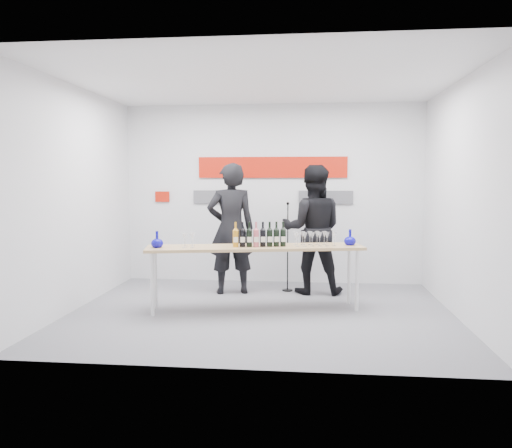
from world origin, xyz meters
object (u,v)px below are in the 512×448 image
object	(u,v)px
tasting_table	(255,251)
presenter_right	(312,230)
presenter_left	(231,229)
mic_stand	(288,264)

from	to	relation	value
tasting_table	presenter_right	world-z (taller)	presenter_right
tasting_table	presenter_left	distance (m)	1.07
mic_stand	presenter_right	bearing A→B (deg)	-11.92
presenter_right	tasting_table	bearing A→B (deg)	54.66
tasting_table	mic_stand	size ratio (longest dim) A/B	2.10
presenter_right	mic_stand	size ratio (longest dim) A/B	1.41
presenter_right	mic_stand	world-z (taller)	presenter_right
presenter_left	presenter_right	size ratio (longest dim) A/B	1.01
tasting_table	presenter_left	size ratio (longest dim) A/B	1.47
tasting_table	presenter_left	xyz separation A→B (m)	(-0.47, 0.94, 0.20)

